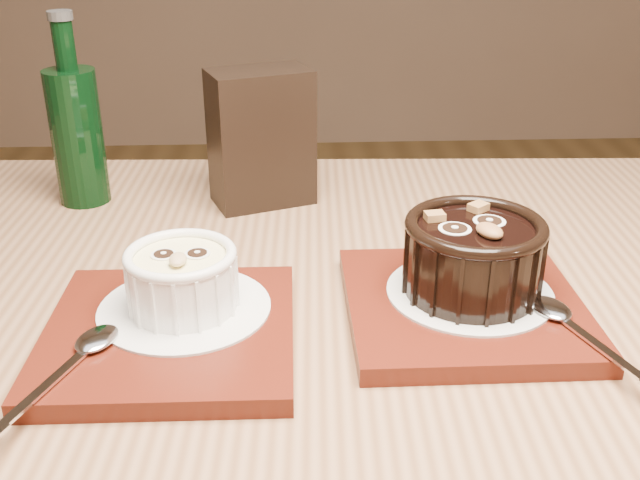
# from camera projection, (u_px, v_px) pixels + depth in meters

# --- Properties ---
(table) EXTENTS (1.23, 0.84, 0.75)m
(table) POSITION_uv_depth(u_px,v_px,m) (348.00, 433.00, 0.60)
(table) COLOR brown
(table) RESTS_ON ground
(tray_left) EXTENTS (0.18, 0.18, 0.01)m
(tray_left) POSITION_uv_depth(u_px,v_px,m) (170.00, 334.00, 0.55)
(tray_left) COLOR #561A0E
(tray_left) RESTS_ON table
(doily_left) EXTENTS (0.13, 0.13, 0.00)m
(doily_left) POSITION_uv_depth(u_px,v_px,m) (185.00, 308.00, 0.56)
(doily_left) COLOR white
(doily_left) RESTS_ON tray_left
(ramekin_white) EXTENTS (0.08, 0.08, 0.05)m
(ramekin_white) POSITION_uv_depth(u_px,v_px,m) (182.00, 277.00, 0.55)
(ramekin_white) COLOR white
(ramekin_white) RESTS_ON doily_left
(spoon_left) EXTENTS (0.07, 0.13, 0.01)m
(spoon_left) POSITION_uv_depth(u_px,v_px,m) (66.00, 366.00, 0.49)
(spoon_left) COLOR white
(spoon_left) RESTS_ON tray_left
(tray_right) EXTENTS (0.18, 0.18, 0.01)m
(tray_right) POSITION_uv_depth(u_px,v_px,m) (463.00, 307.00, 0.58)
(tray_right) COLOR #561A0E
(tray_right) RESTS_ON table
(doily_right) EXTENTS (0.13, 0.13, 0.00)m
(doily_right) POSITION_uv_depth(u_px,v_px,m) (470.00, 292.00, 0.59)
(doily_right) COLOR white
(doily_right) RESTS_ON tray_right
(ramekin_dark) EXTENTS (0.11, 0.11, 0.06)m
(ramekin_dark) POSITION_uv_depth(u_px,v_px,m) (473.00, 253.00, 0.57)
(ramekin_dark) COLOR black
(ramekin_dark) RESTS_ON doily_right
(spoon_right) EXTENTS (0.07, 0.14, 0.01)m
(spoon_right) POSITION_uv_depth(u_px,v_px,m) (582.00, 331.00, 0.53)
(spoon_right) COLOR white
(spoon_right) RESTS_ON tray_right
(condiment_stand) EXTENTS (0.11, 0.09, 0.14)m
(condiment_stand) POSITION_uv_depth(u_px,v_px,m) (261.00, 138.00, 0.77)
(condiment_stand) COLOR black
(condiment_stand) RESTS_ON table
(green_bottle) EXTENTS (0.05, 0.05, 0.20)m
(green_bottle) POSITION_uv_depth(u_px,v_px,m) (77.00, 132.00, 0.77)
(green_bottle) COLOR black
(green_bottle) RESTS_ON table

